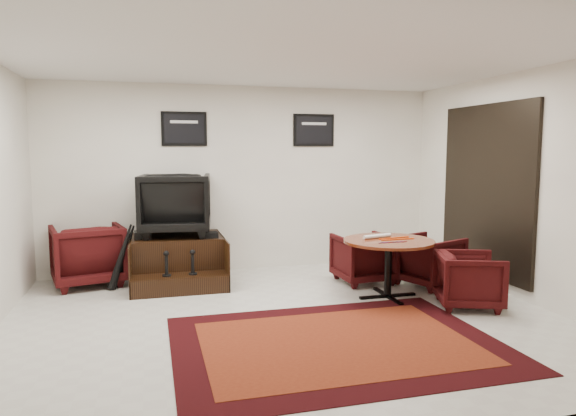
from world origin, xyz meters
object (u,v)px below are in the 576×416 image
at_px(shine_podium, 178,261).
at_px(table_chair_window, 429,258).
at_px(table_chair_corner, 469,277).
at_px(shine_chair, 176,201).
at_px(meeting_table, 389,247).
at_px(table_chair_back, 363,256).
at_px(armchair_side, 87,252).

xyz_separation_m(shine_podium, table_chair_window, (3.30, -1.05, 0.08)).
distance_m(shine_podium, table_chair_corner, 3.84).
relative_size(shine_chair, table_chair_corner, 1.37).
relative_size(shine_podium, table_chair_window, 1.70).
bearing_deg(meeting_table, table_chair_corner, -39.31).
height_order(meeting_table, table_chair_window, table_chair_window).
relative_size(meeting_table, table_chair_back, 1.49).
height_order(shine_podium, table_chair_corner, table_chair_corner).
height_order(table_chair_back, table_chair_window, table_chair_window).
xyz_separation_m(meeting_table, table_chair_back, (0.00, 0.78, -0.27)).
height_order(shine_chair, table_chair_back, shine_chair).
height_order(table_chair_back, table_chair_corner, table_chair_back).
height_order(shine_podium, table_chair_back, table_chair_back).
bearing_deg(shine_podium, table_chair_back, -14.87).
bearing_deg(table_chair_back, armchair_side, -16.73).
relative_size(shine_podium, table_chair_back, 1.72).
height_order(shine_podium, table_chair_window, table_chair_window).
relative_size(shine_podium, shine_chair, 1.33).
distance_m(table_chair_window, table_chair_corner, 1.00).
bearing_deg(shine_chair, shine_podium, 97.22).
distance_m(shine_podium, table_chair_back, 2.59).
bearing_deg(table_chair_window, shine_podium, 50.94).
bearing_deg(shine_chair, table_chair_window, 167.45).
bearing_deg(table_chair_corner, shine_chair, 75.92).
xyz_separation_m(meeting_table, table_chair_window, (0.80, 0.39, -0.26)).
distance_m(armchair_side, table_chair_corner, 4.97).
bearing_deg(armchair_side, table_chair_window, 150.89).
bearing_deg(table_chair_back, table_chair_corner, 114.33).
xyz_separation_m(table_chair_back, table_chair_corner, (0.74, -1.39, -0.02)).
xyz_separation_m(shine_podium, table_chair_back, (2.51, -0.67, 0.08)).
bearing_deg(shine_chair, meeting_table, 154.97).
distance_m(shine_podium, armchair_side, 1.22).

